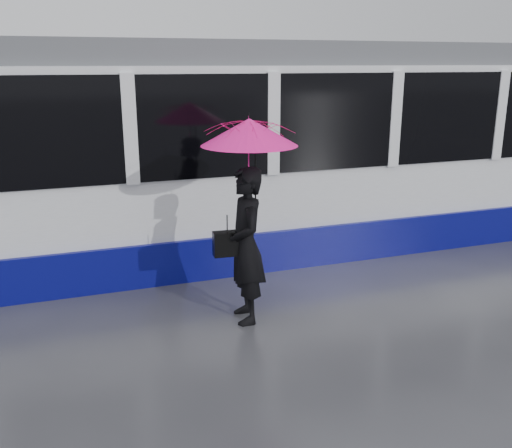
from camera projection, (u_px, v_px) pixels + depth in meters
name	position (u px, v px, depth m)	size (l,w,h in m)	color
ground	(197.00, 319.00, 7.01)	(90.00, 90.00, 0.00)	#2D2D32
rails	(160.00, 256.00, 9.27)	(34.00, 1.51, 0.02)	#3F3D38
tram	(274.00, 150.00, 9.47)	(26.00, 2.56, 3.35)	white
woman	(246.00, 246.00, 6.77)	(0.69, 0.45, 1.89)	black
umbrella	(249.00, 151.00, 6.48)	(1.20, 1.20, 1.28)	#E3136E
handbag	(227.00, 244.00, 6.70)	(0.35, 0.17, 0.47)	black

